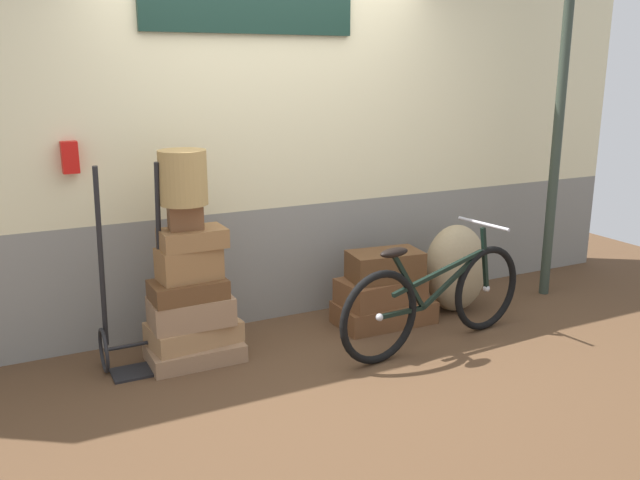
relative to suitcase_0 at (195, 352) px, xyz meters
name	(u,v)px	position (x,y,z in m)	size (l,w,h in m)	color
ground	(318,358)	(0.77, -0.28, -0.09)	(8.72, 5.20, 0.06)	#513823
station_building	(267,140)	(0.78, 0.56, 1.30)	(6.72, 0.74, 2.72)	gray
suitcase_0	(195,352)	(0.00, 0.00, 0.00)	(0.61, 0.38, 0.11)	#937051
suitcase_1	(194,332)	(0.01, 0.04, 0.13)	(0.58, 0.36, 0.14)	#9E754C
suitcase_2	(191,311)	(-0.01, 0.01, 0.29)	(0.52, 0.32, 0.18)	#937051
suitcase_3	(188,289)	(-0.02, 0.00, 0.44)	(0.48, 0.29, 0.12)	brown
suitcase_4	(189,263)	(0.00, 0.02, 0.61)	(0.39, 0.24, 0.21)	olive
suitcase_5	(193,238)	(0.03, 0.02, 0.77)	(0.41, 0.25, 0.12)	olive
suitcase_6	(185,217)	(-0.01, 0.03, 0.91)	(0.21, 0.14, 0.16)	brown
suitcase_7	(384,312)	(1.47, 0.01, 0.03)	(0.73, 0.40, 0.17)	brown
suitcase_8	(381,290)	(1.45, 0.02, 0.20)	(0.62, 0.37, 0.19)	brown
suitcase_9	(385,265)	(1.47, 0.00, 0.40)	(0.53, 0.31, 0.21)	brown
wicker_basket	(183,177)	(-0.01, 0.02, 1.16)	(0.30, 0.30, 0.34)	#A8844C
luggage_trolley	(136,322)	(-0.35, 0.07, 0.25)	(0.44, 0.37, 1.33)	black
burlap_sack	(455,268)	(2.12, -0.01, 0.29)	(0.50, 0.43, 0.70)	#9E8966
bicycle	(436,299)	(1.56, -0.51, 0.28)	(1.64, 0.46, 0.83)	black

